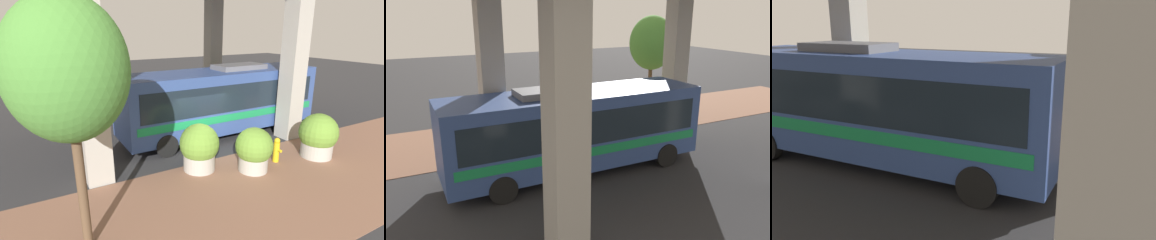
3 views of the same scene
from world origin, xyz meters
The scene contains 7 objects.
ground_plane centered at (0.00, 0.00, 0.00)m, with size 80.00×80.00×0.00m, color #2D2D30.
sidewalk_strip centered at (-3.00, 0.00, 0.01)m, with size 6.00×40.00×0.02m.
bus centered at (2.49, -1.96, 1.92)m, with size 2.80×10.36×3.53m.
fire_hydrant centered at (-1.44, -2.02, 0.53)m, with size 0.52×0.25×1.05m.
planter_front centered at (-1.59, -0.68, 0.87)m, with size 1.43×1.43×1.74m.
planter_middle centered at (-1.88, -3.91, 0.93)m, with size 1.60×1.60×1.90m.
planter_back centered at (-0.51, 1.09, 0.93)m, with size 1.52×1.52×1.86m.
Camera 3 is at (10.94, 4.79, 4.11)m, focal length 35.00 mm.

